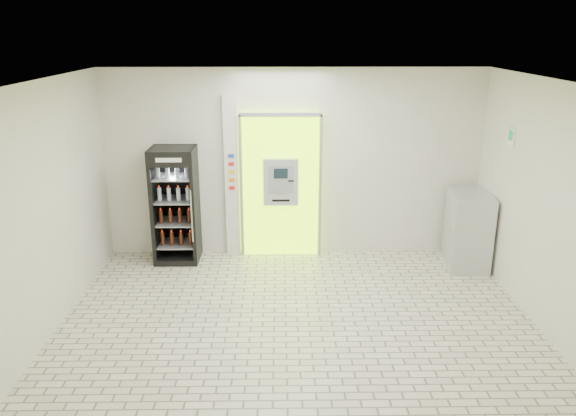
{
  "coord_description": "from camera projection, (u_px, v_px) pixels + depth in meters",
  "views": [
    {
      "loc": [
        -0.21,
        -6.23,
        3.56
      ],
      "look_at": [
        -0.1,
        1.2,
        1.17
      ],
      "focal_mm": 35.0,
      "sensor_mm": 36.0,
      "label": 1
    }
  ],
  "objects": [
    {
      "name": "steel_cabinet",
      "position": [
        468.0,
        230.0,
        8.69
      ],
      "size": [
        0.68,
        0.93,
        1.17
      ],
      "rotation": [
        0.0,
        0.0,
        -0.11
      ],
      "color": "#B5B7BD",
      "rests_on": "ground"
    },
    {
      "name": "room_shell",
      "position": [
        298.0,
        185.0,
        6.45
      ],
      "size": [
        6.0,
        6.0,
        6.0
      ],
      "color": "silver",
      "rests_on": "ground"
    },
    {
      "name": "atm_assembly",
      "position": [
        281.0,
        185.0,
        8.96
      ],
      "size": [
        1.3,
        0.24,
        2.33
      ],
      "color": "#A7FE08",
      "rests_on": "ground"
    },
    {
      "name": "ground",
      "position": [
        298.0,
        326.0,
        7.02
      ],
      "size": [
        6.0,
        6.0,
        0.0
      ],
      "primitive_type": "plane",
      "color": "#BCB09C",
      "rests_on": "ground"
    },
    {
      "name": "beverage_cooler",
      "position": [
        176.0,
        207.0,
        8.81
      ],
      "size": [
        0.69,
        0.65,
        1.83
      ],
      "rotation": [
        0.0,
        0.0,
        -0.0
      ],
      "color": "black",
      "rests_on": "ground"
    },
    {
      "name": "exit_sign",
      "position": [
        511.0,
        137.0,
        7.74
      ],
      "size": [
        0.02,
        0.22,
        0.26
      ],
      "color": "white",
      "rests_on": "room_shell"
    },
    {
      "name": "pillar",
      "position": [
        232.0,
        177.0,
        8.94
      ],
      "size": [
        0.22,
        0.11,
        2.6
      ],
      "color": "silver",
      "rests_on": "ground"
    }
  ]
}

